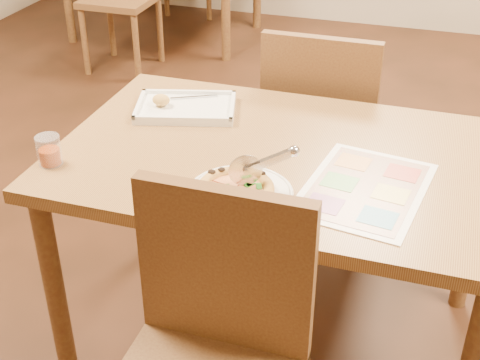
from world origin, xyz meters
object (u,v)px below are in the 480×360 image
(appetizer_tray, at_px, (184,108))
(glass_tumbler, at_px, (49,152))
(dining_table, at_px, (281,178))
(plate, at_px, (240,194))
(pizza, at_px, (236,189))
(pizza_cutter, at_px, (261,164))
(chair_near, at_px, (213,333))
(menu, at_px, (365,188))
(chair_far, at_px, (321,115))

(appetizer_tray, distance_m, glass_tumbler, 0.49)
(dining_table, bearing_deg, appetizer_tray, 155.17)
(plate, bearing_deg, glass_tumbler, 179.97)
(pizza, xyz_separation_m, pizza_cutter, (0.06, 0.04, 0.06))
(chair_near, height_order, glass_tumbler, chair_near)
(appetizer_tray, bearing_deg, menu, -25.23)
(plate, distance_m, pizza, 0.02)
(glass_tumbler, bearing_deg, pizza_cutter, 2.78)
(plate, height_order, pizza, pizza)
(plate, distance_m, pizza_cutter, 0.10)
(chair_near, xyz_separation_m, appetizer_tray, (-0.38, 0.78, 0.16))
(chair_near, xyz_separation_m, pizza, (-0.05, 0.33, 0.18))
(glass_tumbler, bearing_deg, plate, -0.03)
(chair_far, distance_m, pizza_cutter, 0.87)
(pizza, bearing_deg, chair_near, -80.93)
(pizza_cutter, bearing_deg, plate, -174.04)
(pizza_cutter, relative_size, glass_tumbler, 1.86)
(chair_far, bearing_deg, chair_near, 90.00)
(appetizer_tray, bearing_deg, dining_table, -24.83)
(chair_near, xyz_separation_m, plate, (-0.04, 0.34, 0.16))
(pizza, bearing_deg, chair_far, 86.52)
(chair_far, bearing_deg, menu, 109.62)
(pizza_cutter, distance_m, glass_tumbler, 0.61)
(pizza_cutter, height_order, glass_tumbler, pizza_cutter)
(dining_table, bearing_deg, pizza_cutter, -89.31)
(plate, relative_size, glass_tumbler, 3.24)
(glass_tumbler, height_order, menu, glass_tumbler)
(pizza, relative_size, appetizer_tray, 0.56)
(pizza, xyz_separation_m, appetizer_tray, (-0.32, 0.44, -0.01))
(appetizer_tray, bearing_deg, chair_near, -64.16)
(chair_far, relative_size, pizza, 2.33)
(pizza_cutter, xyz_separation_m, menu, (0.26, 0.10, -0.09))
(chair_near, bearing_deg, appetizer_tray, 115.84)
(plate, relative_size, appetizer_tray, 0.76)
(pizza_cutter, height_order, appetizer_tray, pizza_cutter)
(plate, height_order, menu, plate)
(dining_table, height_order, menu, menu)
(chair_far, xyz_separation_m, pizza_cutter, (0.00, -0.83, 0.24))
(pizza, bearing_deg, plate, 46.36)
(menu, bearing_deg, pizza, -155.23)
(plate, distance_m, appetizer_tray, 0.55)
(plate, height_order, glass_tumbler, glass_tumbler)
(pizza_cutter, bearing_deg, appetizer_tray, 106.69)
(dining_table, bearing_deg, menu, -25.81)
(pizza, bearing_deg, menu, 24.77)
(chair_far, relative_size, plate, 1.70)
(menu, bearing_deg, plate, -156.05)
(plate, relative_size, pizza_cutter, 1.74)
(glass_tumbler, bearing_deg, dining_table, 23.27)
(chair_near, relative_size, pizza, 2.33)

